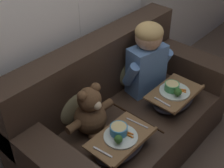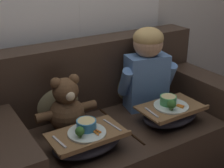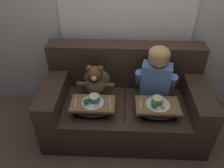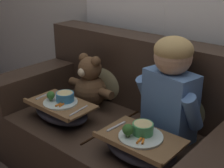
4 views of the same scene
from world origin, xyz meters
name	(u,v)px [view 2 (image 2 of 4)]	position (x,y,z in m)	size (l,w,h in m)	color
couch	(110,128)	(0.00, 0.07, 0.34)	(1.73, 0.88, 0.93)	#38281E
throw_pillow_behind_child	(133,77)	(0.32, 0.26, 0.60)	(0.38, 0.18, 0.39)	#898456
throw_pillow_behind_teddy	(56,96)	(-0.32, 0.26, 0.60)	(0.36, 0.17, 0.37)	tan
child_figure	(147,65)	(0.32, 0.08, 0.75)	(0.45, 0.25, 0.61)	#5B84BC
teddy_bear	(67,108)	(-0.32, 0.08, 0.58)	(0.41, 0.29, 0.38)	brown
lap_tray_child	(170,113)	(0.32, -0.20, 0.49)	(0.43, 0.29, 0.20)	#2D2D38
lap_tray_teddy	(87,141)	(-0.32, -0.20, 0.49)	(0.44, 0.27, 0.19)	#2D2D38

